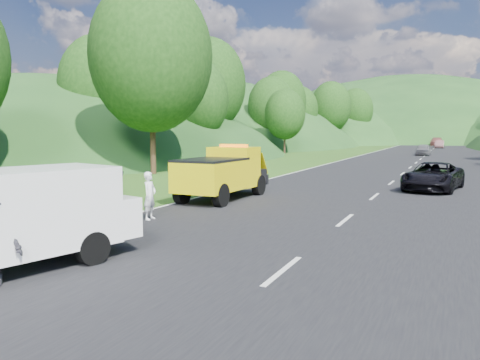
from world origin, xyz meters
The scene contains 14 objects.
ground centered at (0.00, 0.00, 0.00)m, with size 320.00×320.00×0.00m, color #38661E.
road_surface centered at (3.00, 40.00, 0.01)m, with size 14.00×200.00×0.02m, color black.
tree_line_left centered at (-19.00, 60.00, 0.00)m, with size 14.00×140.00×14.00m, color #2A5619, non-canonical shape.
hills_backdrop centered at (6.50, 134.70, 0.00)m, with size 201.00×288.60×44.00m, color #2D5B23, non-canonical shape.
tow_truck centered at (-2.69, 6.62, 1.12)m, with size 2.11×5.38×2.30m.
white_van centered at (-2.07, -4.47, 1.18)m, with size 3.97×6.33×2.09m.
woman centered at (-2.77, 1.50, 0.00)m, with size 0.56×0.41×1.55m, color silver.
child centered at (-2.62, -0.85, 0.00)m, with size 0.48×0.37×0.98m, color tan.
suitcase centered at (-5.27, -0.40, 0.26)m, with size 0.32×0.18×0.52m, color #5C5A45.
passing_suv centered at (5.22, 13.49, 0.00)m, with size 2.23×4.83×1.34m, color black.
dist_car_a centered at (2.75, 48.42, 0.00)m, with size 1.58×3.93×1.34m, color #505055.
dist_car_b centered at (3.76, 74.04, 0.00)m, with size 1.36×3.91×1.29m, color brown.
dist_car_c centered at (2.93, 87.03, 0.00)m, with size 2.25×5.53×1.60m, color brown.
dist_car_d centered at (2.09, 114.54, 0.00)m, with size 1.58×3.93×1.34m, color #49624A.
Camera 1 is at (6.10, -10.85, 2.87)m, focal length 35.00 mm.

